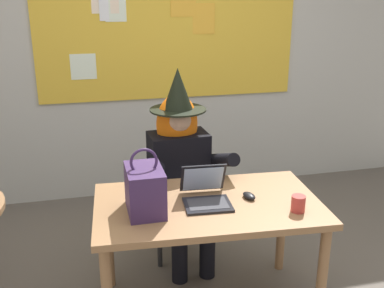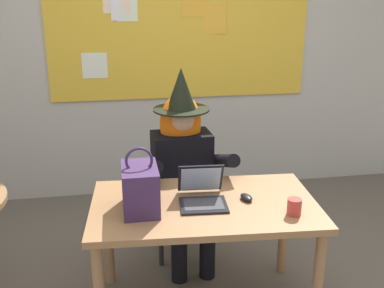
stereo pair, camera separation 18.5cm
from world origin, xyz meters
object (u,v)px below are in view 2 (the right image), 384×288
Objects in this scene: laptop at (202,194)px; coffee_mug at (294,207)px; computer_mouse at (246,197)px; handbag at (140,188)px; desk_main at (204,217)px; chair_at_desk at (181,189)px; person_costumed at (183,159)px.

laptop is 0.53m from coffee_mug.
computer_mouse is 0.31m from coffee_mug.
laptop is 0.38m from handbag.
coffee_mug is at bearing -26.48° from desk_main.
laptop is (0.02, -0.73, 0.29)m from chair_at_desk.
person_costumed reaches higher than handbag.
person_costumed is 0.99m from coffee_mug.
chair_at_desk is 2.34× the size of handbag.
laptop is 3.21× the size of computer_mouse.
laptop is at bearing 152.60° from coffee_mug.
laptop is (-0.01, 0.01, 0.14)m from desk_main.
person_costumed is 14.96× the size of coffee_mug.
computer_mouse is (0.26, -0.02, -0.03)m from laptop.
handbag reaches higher than chair_at_desk.
handbag reaches higher than coffee_mug.
desk_main is at bearing 166.68° from computer_mouse.
coffee_mug is (0.49, -0.98, 0.29)m from chair_at_desk.
handbag is (-0.36, -0.04, 0.09)m from laptop.
person_costumed is (-0.00, -0.12, 0.29)m from chair_at_desk.
desk_main is 0.54m from coffee_mug.
laptop is at bearing 123.09° from desk_main.
handbag is (-0.63, -0.02, 0.12)m from computer_mouse.
desk_main is 0.44m from handbag.
handbag is (-0.35, -0.77, 0.38)m from chair_at_desk.
person_costumed is at bearing 3.02° from chair_at_desk.
person_costumed reaches higher than desk_main.
laptop is (0.02, -0.61, 0.00)m from person_costumed.
handbag is 0.87m from coffee_mug.
computer_mouse is 0.64m from handbag.
computer_mouse is 0.28× the size of handbag.
handbag is 3.98× the size of coffee_mug.
person_costumed reaches higher than coffee_mug.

